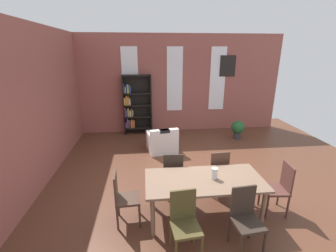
% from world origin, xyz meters
% --- Properties ---
extents(ground_plane, '(9.42, 9.42, 0.00)m').
position_xyz_m(ground_plane, '(0.00, 0.00, 0.00)').
color(ground_plane, brown).
extents(back_wall_brick, '(7.58, 0.12, 3.38)m').
position_xyz_m(back_wall_brick, '(0.00, 3.68, 1.69)').
color(back_wall_brick, '#9B524B').
rests_on(back_wall_brick, ground).
extents(left_wall_brick, '(0.12, 8.25, 3.38)m').
position_xyz_m(left_wall_brick, '(-3.35, 0.00, 1.69)').
color(left_wall_brick, '#9B524B').
rests_on(left_wall_brick, ground).
extents(window_pane_0, '(0.55, 0.02, 2.20)m').
position_xyz_m(window_pane_0, '(-1.53, 3.61, 1.86)').
color(window_pane_0, white).
extents(window_pane_1, '(0.55, 0.02, 2.20)m').
position_xyz_m(window_pane_1, '(0.00, 3.61, 1.86)').
color(window_pane_1, white).
extents(window_pane_2, '(0.55, 0.02, 2.20)m').
position_xyz_m(window_pane_2, '(1.53, 3.61, 1.86)').
color(window_pane_2, white).
extents(dining_table, '(2.00, 0.94, 0.74)m').
position_xyz_m(dining_table, '(-0.10, -1.13, 0.67)').
color(dining_table, '#7E604C').
rests_on(dining_table, ground).
extents(vase_on_table, '(0.11, 0.11, 0.20)m').
position_xyz_m(vase_on_table, '(0.07, -1.13, 0.84)').
color(vase_on_table, silver).
rests_on(vase_on_table, dining_table).
extents(tealight_candle_0, '(0.04, 0.04, 0.04)m').
position_xyz_m(tealight_candle_0, '(0.11, -1.02, 0.77)').
color(tealight_candle_0, silver).
rests_on(tealight_candle_0, dining_table).
extents(dining_chair_far_right, '(0.43, 0.43, 0.95)m').
position_xyz_m(dining_chair_far_right, '(0.35, -0.43, 0.51)').
color(dining_chair_far_right, '#4D3225').
rests_on(dining_chair_far_right, ground).
extents(dining_chair_near_left, '(0.44, 0.44, 0.95)m').
position_xyz_m(dining_chair_near_left, '(-0.56, -1.83, 0.51)').
color(dining_chair_near_left, '#494020').
rests_on(dining_chair_near_left, ground).
extents(dining_chair_near_right, '(0.44, 0.44, 0.95)m').
position_xyz_m(dining_chair_near_right, '(0.34, -1.83, 0.51)').
color(dining_chair_near_right, '#32261E').
rests_on(dining_chair_near_right, ground).
extents(dining_chair_head_left, '(0.42, 0.42, 0.95)m').
position_xyz_m(dining_chair_head_left, '(-1.47, -1.13, 0.51)').
color(dining_chair_head_left, '#493327').
rests_on(dining_chair_head_left, ground).
extents(dining_chair_far_left, '(0.42, 0.42, 0.95)m').
position_xyz_m(dining_chair_far_left, '(-0.55, -0.43, 0.51)').
color(dining_chair_far_left, '#2F261F').
rests_on(dining_chair_far_left, ground).
extents(dining_chair_head_right, '(0.44, 0.44, 0.95)m').
position_xyz_m(dining_chair_head_right, '(1.27, -1.14, 0.51)').
color(dining_chair_head_right, '#55312B').
rests_on(dining_chair_head_right, ground).
extents(bookshelf_tall, '(0.98, 0.29, 2.06)m').
position_xyz_m(bookshelf_tall, '(-1.40, 3.44, 1.02)').
color(bookshelf_tall, black).
rests_on(bookshelf_tall, ground).
extents(armchair_white, '(0.93, 0.93, 0.75)m').
position_xyz_m(armchair_white, '(-0.60, 1.78, 0.28)').
color(armchair_white, silver).
rests_on(armchair_white, ground).
extents(potted_plant_by_shelf, '(0.43, 0.43, 0.61)m').
position_xyz_m(potted_plant_by_shelf, '(2.01, 2.56, 0.35)').
color(potted_plant_by_shelf, '#333338').
rests_on(potted_plant_by_shelf, ground).
extents(framed_picture, '(0.56, 0.03, 0.72)m').
position_xyz_m(framed_picture, '(1.87, 3.61, 2.31)').
color(framed_picture, black).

